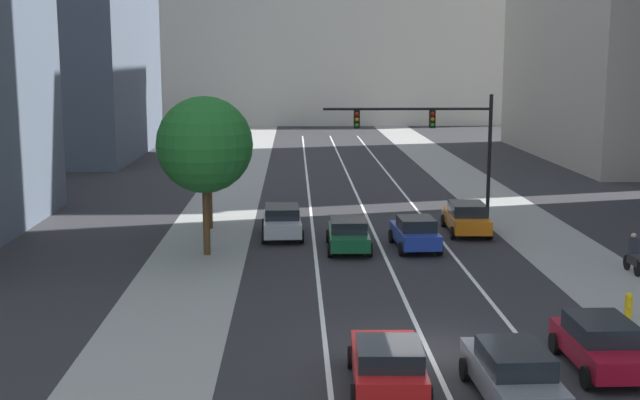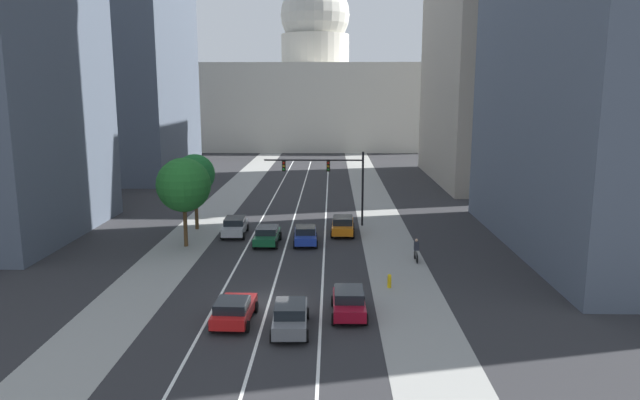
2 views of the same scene
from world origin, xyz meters
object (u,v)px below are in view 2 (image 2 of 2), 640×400
(street_tree_near_left, at_px, (184,185))
(car_green, at_px, (267,235))
(car_orange, at_px, (343,225))
(car_silver, at_px, (235,226))
(capitol_building, at_px, (315,94))
(car_blue, at_px, (305,235))
(car_crimson, at_px, (349,302))
(fire_hydrant, at_px, (389,281))
(car_red, at_px, (234,310))
(car_gray, at_px, (290,316))
(street_tree_mid_left, at_px, (195,174))
(traffic_signal_mast, at_px, (331,174))
(cyclist, at_px, (416,250))

(street_tree_near_left, bearing_deg, car_green, 7.19)
(car_orange, height_order, car_silver, car_orange)
(capitol_building, distance_m, car_blue, 84.04)
(car_blue, distance_m, car_crimson, 15.61)
(car_silver, relative_size, fire_hydrant, 4.88)
(car_red, relative_size, car_silver, 0.95)
(capitol_building, relative_size, car_blue, 12.31)
(capitol_building, distance_m, car_gray, 101.40)
(street_tree_mid_left, xyz_separation_m, street_tree_near_left, (0.46, -5.89, -0.01))
(capitol_building, bearing_deg, car_blue, -88.92)
(car_silver, relative_size, street_tree_near_left, 0.62)
(car_silver, height_order, traffic_signal_mast, traffic_signal_mast)
(car_red, xyz_separation_m, cyclist, (11.54, 11.76, 0.11))
(fire_hydrant, bearing_deg, car_crimson, -120.19)
(car_blue, bearing_deg, traffic_signal_mast, -20.01)
(car_green, distance_m, car_orange, 7.17)
(car_green, height_order, car_blue, car_blue)
(street_tree_mid_left, bearing_deg, car_crimson, -56.93)
(car_green, height_order, car_red, car_green)
(cyclist, relative_size, street_tree_mid_left, 0.25)
(fire_hydrant, bearing_deg, car_red, -146.78)
(cyclist, distance_m, street_tree_near_left, 18.93)
(car_blue, distance_m, cyclist, 9.64)
(car_green, distance_m, car_gray, 17.73)
(car_crimson, xyz_separation_m, cyclist, (5.26, 10.56, 0.06))
(car_red, height_order, car_silver, car_silver)
(street_tree_mid_left, bearing_deg, car_silver, -29.42)
(street_tree_near_left, bearing_deg, car_orange, 18.63)
(car_green, xyz_separation_m, fire_hydrant, (9.00, -10.58, -0.30))
(car_orange, xyz_separation_m, car_crimson, (0.00, -18.76, -0.03))
(car_blue, xyz_separation_m, cyclist, (8.40, -4.74, 0.07))
(capitol_building, xyz_separation_m, car_crimson, (4.70, -98.63, -10.82))
(car_silver, xyz_separation_m, traffic_signal_mast, (8.37, 3.90, 4.05))
(car_crimson, xyz_separation_m, street_tree_mid_left, (-13.24, 20.34, 4.25))
(car_red, distance_m, car_gray, 3.29)
(car_green, xyz_separation_m, car_gray, (3.14, -17.46, 0.04))
(car_silver, bearing_deg, street_tree_near_left, 135.97)
(car_silver, bearing_deg, fire_hydrant, -139.83)
(car_gray, relative_size, fire_hydrant, 4.90)
(car_blue, bearing_deg, street_tree_mid_left, 60.68)
(fire_hydrant, distance_m, cyclist, 6.40)
(car_silver, bearing_deg, car_blue, -116.46)
(car_crimson, distance_m, cyclist, 11.80)
(car_blue, height_order, car_silver, car_silver)
(car_crimson, height_order, car_silver, car_silver)
(car_crimson, bearing_deg, cyclist, -26.97)
(capitol_building, bearing_deg, car_crimson, -87.27)
(car_crimson, relative_size, street_tree_near_left, 0.56)
(car_gray, bearing_deg, street_tree_mid_left, 22.36)
(car_green, height_order, cyclist, cyclist)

